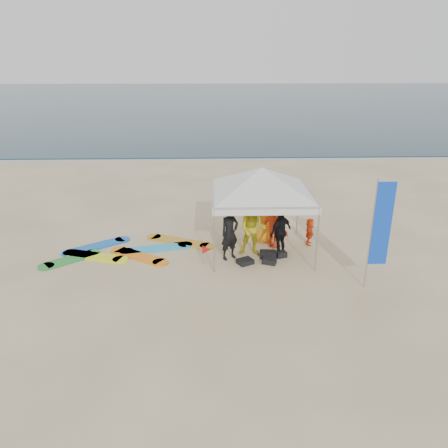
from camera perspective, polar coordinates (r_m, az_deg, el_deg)
ground at (r=12.96m, az=-3.82°, el=-9.17°), size 120.00×120.00×0.00m
ocean at (r=71.48m, az=-2.17°, el=15.92°), size 160.00×84.00×0.08m
shoreline_foam at (r=30.10m, az=-2.66°, el=8.59°), size 160.00×1.20×0.01m
person_black_a at (r=14.72m, az=0.74°, el=-1.19°), size 0.82×0.75×1.88m
person_yellow at (r=15.04m, az=3.73°, el=-0.66°), size 1.01×0.84×1.92m
person_orange_a at (r=15.77m, az=6.64°, el=-0.09°), size 1.24×1.23×1.71m
person_black_b at (r=15.16m, az=7.40°, el=-1.00°), size 1.04×0.99×1.73m
person_orange_b at (r=16.13m, az=5.36°, el=0.71°), size 1.03×0.80×1.85m
person_seated at (r=16.30m, az=11.11°, el=-0.96°), size 0.51×0.99×1.02m
canopy_tent at (r=14.73m, az=5.00°, el=7.33°), size 4.62×4.62×3.48m
feather_flag at (r=13.26m, az=19.79°, el=-0.20°), size 0.57×0.04×3.39m
marker_pennant at (r=14.57m, az=-2.31°, el=-3.36°), size 0.28×0.28×0.64m
gear_pile at (r=14.99m, az=5.29°, el=-4.39°), size 1.81×0.97×0.22m
surfboard_spread at (r=15.97m, az=-12.58°, el=-3.41°), size 5.58×2.87×0.07m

